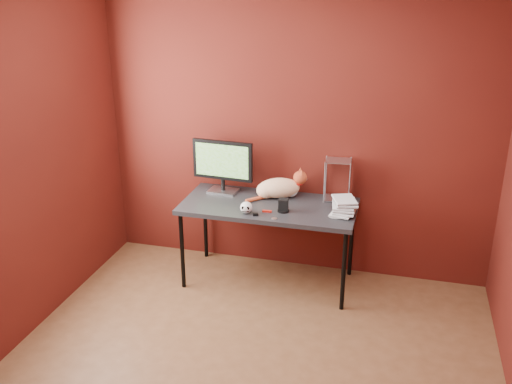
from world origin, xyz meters
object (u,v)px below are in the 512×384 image
(monitor, at_px, (223,164))
(cat, at_px, (279,188))
(book_stack, at_px, (338,131))
(desk, at_px, (269,209))
(skull_mug, at_px, (246,207))
(speaker, at_px, (283,206))

(monitor, bearing_deg, cat, 4.13)
(cat, height_order, book_stack, book_stack)
(book_stack, bearing_deg, desk, 176.81)
(cat, height_order, skull_mug, cat)
(desk, relative_size, speaker, 13.30)
(skull_mug, distance_m, book_stack, 0.97)
(desk, xyz_separation_m, book_stack, (0.56, -0.03, 0.75))
(skull_mug, bearing_deg, cat, 59.48)
(desk, height_order, book_stack, book_stack)
(cat, bearing_deg, desk, -127.06)
(cat, relative_size, speaker, 4.37)
(monitor, xyz_separation_m, speaker, (0.62, -0.30, -0.22))
(desk, distance_m, skull_mug, 0.29)
(skull_mug, xyz_separation_m, speaker, (0.29, 0.11, 0.00))
(desk, xyz_separation_m, speaker, (0.15, -0.12, 0.10))
(monitor, height_order, book_stack, book_stack)
(cat, relative_size, book_stack, 0.35)
(desk, relative_size, skull_mug, 14.59)
(monitor, bearing_deg, speaker, -21.90)
(monitor, xyz_separation_m, cat, (0.52, 0.00, -0.18))
(cat, distance_m, skull_mug, 0.46)
(monitor, distance_m, cat, 0.55)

